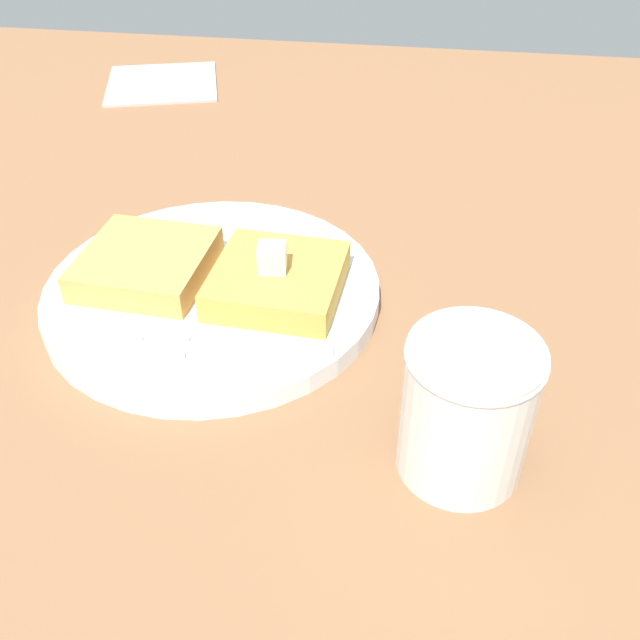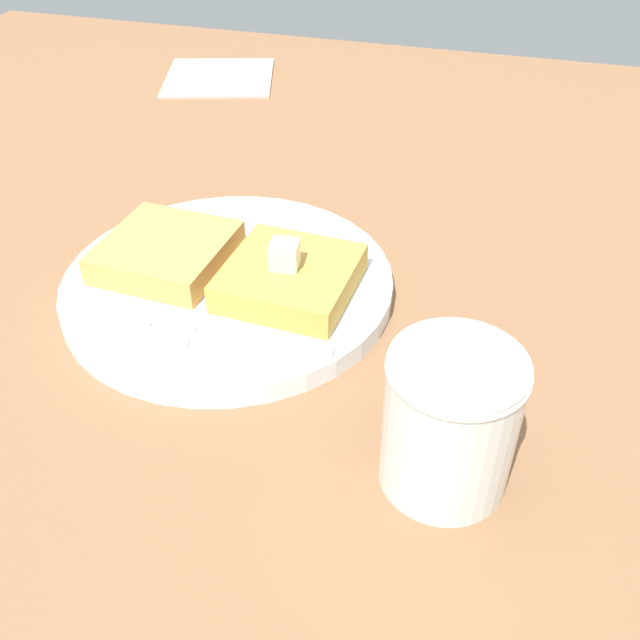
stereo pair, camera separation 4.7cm
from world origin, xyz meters
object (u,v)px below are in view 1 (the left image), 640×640
object	(u,v)px
fork	(201,348)
syrup_jar	(466,413)
napkin	(162,83)
plate	(213,291)

from	to	relation	value
fork	syrup_jar	world-z (taller)	syrup_jar
napkin	syrup_jar	bearing A→B (deg)	123.31
fork	napkin	bearing A→B (deg)	-68.55
fork	napkin	distance (cm)	55.61
fork	napkin	world-z (taller)	fork
napkin	fork	bearing A→B (deg)	111.45
plate	fork	size ratio (longest dim) A/B	1.60
fork	plate	bearing A→B (deg)	-80.20
plate	napkin	world-z (taller)	plate
plate	syrup_jar	size ratio (longest dim) A/B	2.86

